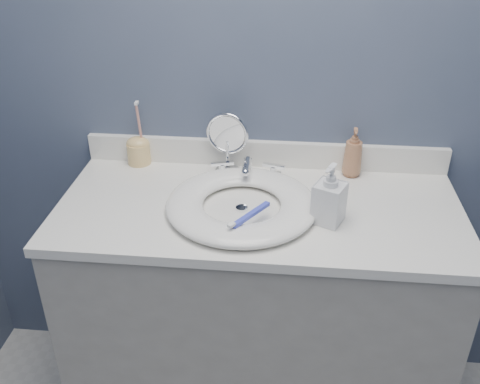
# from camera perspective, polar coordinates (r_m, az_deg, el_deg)

# --- Properties ---
(back_wall) EXTENTS (2.20, 0.02, 2.40)m
(back_wall) POSITION_cam_1_polar(r_m,az_deg,el_deg) (1.73, 2.87, 12.48)
(back_wall) COLOR #434E64
(back_wall) RESTS_ON ground
(vanity_cabinet) EXTENTS (1.20, 0.55, 0.85)m
(vanity_cabinet) POSITION_cam_1_polar(r_m,az_deg,el_deg) (1.89, 1.79, -13.25)
(vanity_cabinet) COLOR #A9A49A
(vanity_cabinet) RESTS_ON ground
(countertop) EXTENTS (1.22, 0.57, 0.03)m
(countertop) POSITION_cam_1_polar(r_m,az_deg,el_deg) (1.62, 2.04, -1.86)
(countertop) COLOR white
(countertop) RESTS_ON vanity_cabinet
(backsplash) EXTENTS (1.22, 0.02, 0.09)m
(backsplash) POSITION_cam_1_polar(r_m,az_deg,el_deg) (1.82, 2.64, 4.10)
(backsplash) COLOR white
(backsplash) RESTS_ON countertop
(basin) EXTENTS (0.45, 0.45, 0.04)m
(basin) POSITION_cam_1_polar(r_m,az_deg,el_deg) (1.58, 0.18, -1.29)
(basin) COLOR white
(basin) RESTS_ON countertop
(drain) EXTENTS (0.04, 0.04, 0.01)m
(drain) POSITION_cam_1_polar(r_m,az_deg,el_deg) (1.59, 0.18, -1.76)
(drain) COLOR silver
(drain) RESTS_ON countertop
(faucet) EXTENTS (0.25, 0.13, 0.07)m
(faucet) POSITION_cam_1_polar(r_m,az_deg,el_deg) (1.75, 0.80, 2.29)
(faucet) COLOR silver
(faucet) RESTS_ON countertop
(makeup_mirror) EXTENTS (0.14, 0.08, 0.21)m
(makeup_mirror) POSITION_cam_1_polar(r_m,az_deg,el_deg) (1.75, -1.36, 5.53)
(makeup_mirror) COLOR silver
(makeup_mirror) RESTS_ON countertop
(soap_bottle_amber) EXTENTS (0.07, 0.07, 0.17)m
(soap_bottle_amber) POSITION_cam_1_polar(r_m,az_deg,el_deg) (1.78, 11.99, 4.15)
(soap_bottle_amber) COLOR #A66E4B
(soap_bottle_amber) RESTS_ON countertop
(soap_bottle_clear) EXTENTS (0.11, 0.11, 0.18)m
(soap_bottle_clear) POSITION_cam_1_polar(r_m,az_deg,el_deg) (1.51, 9.54, -0.20)
(soap_bottle_clear) COLOR silver
(soap_bottle_clear) RESTS_ON countertop
(toothbrush_holder) EXTENTS (0.08, 0.08, 0.23)m
(toothbrush_holder) POSITION_cam_1_polar(r_m,az_deg,el_deg) (1.87, -10.78, 4.49)
(toothbrush_holder) COLOR #EEC577
(toothbrush_holder) RESTS_ON countertop
(toothbrush_lying) EXTENTS (0.11, 0.15, 0.02)m
(toothbrush_lying) POSITION_cam_1_polar(r_m,az_deg,el_deg) (1.48, 1.03, -2.52)
(toothbrush_lying) COLOR blue
(toothbrush_lying) RESTS_ON basin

